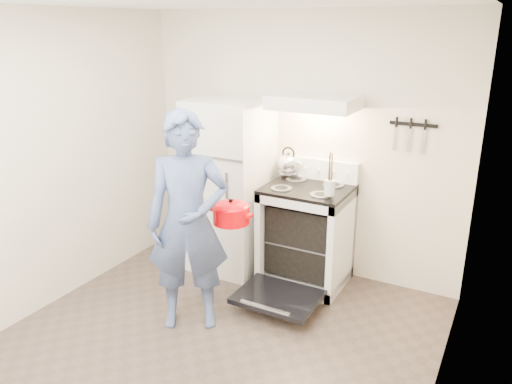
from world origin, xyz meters
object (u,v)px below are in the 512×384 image
Objects in this scene: stove_body at (306,237)px; dutch_oven at (231,215)px; tea_kettle at (288,162)px; person at (188,223)px; refrigerator at (230,186)px.

dutch_oven is at bearing -112.25° from stove_body.
dutch_oven is at bearing -91.68° from tea_kettle.
person is at bearing -116.77° from stove_body.
stove_body is 1.30m from person.
person is 4.79× the size of dutch_oven.
tea_kettle is at bearing 88.32° from dutch_oven.
person is 0.36m from dutch_oven.
stove_body is at bearing 67.75° from dutch_oven.
refrigerator reaches higher than stove_body.
tea_kettle is 0.80× the size of dutch_oven.
refrigerator reaches higher than tea_kettle.
person reaches higher than dutch_oven.
person is at bearing -100.84° from tea_kettle.
tea_kettle is (0.51, 0.24, 0.25)m from refrigerator.
tea_kettle is at bearing 25.66° from refrigerator.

